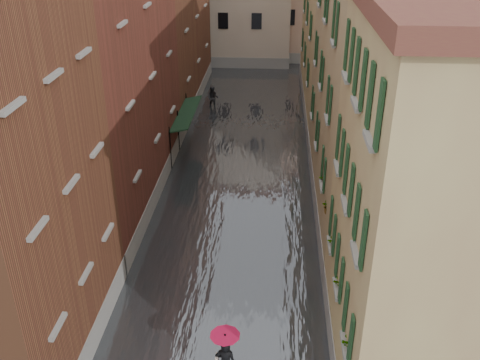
% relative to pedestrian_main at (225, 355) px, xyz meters
% --- Properties ---
extents(ground, '(120.00, 120.00, 0.00)m').
position_rel_pedestrian_main_xyz_m(ground, '(-0.56, 3.04, -1.24)').
color(ground, '#5D5D5F').
rests_on(ground, ground).
extents(floodwater, '(10.00, 60.00, 0.20)m').
position_rel_pedestrian_main_xyz_m(floodwater, '(-0.56, 16.04, -1.14)').
color(floodwater, '#43464A').
rests_on(floodwater, ground).
extents(building_left_mid, '(6.00, 14.00, 12.50)m').
position_rel_pedestrian_main_xyz_m(building_left_mid, '(-7.56, 12.04, 5.01)').
color(building_left_mid, '#5D271D').
rests_on(building_left_mid, ground).
extents(building_left_far, '(6.00, 16.00, 14.00)m').
position_rel_pedestrian_main_xyz_m(building_left_far, '(-7.56, 27.04, 5.76)').
color(building_left_far, brown).
rests_on(building_left_far, ground).
extents(building_right_near, '(6.00, 8.00, 11.50)m').
position_rel_pedestrian_main_xyz_m(building_right_near, '(6.44, 1.04, 4.51)').
color(building_right_near, '#9A774F').
rests_on(building_right_near, ground).
extents(building_right_mid, '(6.00, 14.00, 13.00)m').
position_rel_pedestrian_main_xyz_m(building_right_mid, '(6.44, 12.04, 5.26)').
color(building_right_mid, '#98835C').
rests_on(building_right_mid, ground).
extents(building_right_far, '(6.00, 16.00, 11.50)m').
position_rel_pedestrian_main_xyz_m(building_right_far, '(6.44, 27.04, 4.51)').
color(building_right_far, '#9A774F').
rests_on(building_right_far, ground).
extents(awning_near, '(1.09, 2.73, 2.80)m').
position_rel_pedestrian_main_xyz_m(awning_near, '(-4.05, 16.38, 1.22)').
color(awning_near, black).
rests_on(awning_near, ground).
extents(awning_far, '(1.09, 3.33, 2.80)m').
position_rel_pedestrian_main_xyz_m(awning_far, '(-4.04, 19.30, 1.24)').
color(awning_far, black).
rests_on(awning_far, ground).
extents(window_planters, '(0.59, 10.53, 0.84)m').
position_rel_pedestrian_main_xyz_m(window_planters, '(3.56, 3.57, 2.27)').
color(window_planters, brown).
rests_on(window_planters, ground).
extents(pedestrian_main, '(0.95, 0.95, 2.06)m').
position_rel_pedestrian_main_xyz_m(pedestrian_main, '(0.00, 0.00, 0.00)').
color(pedestrian_main, black).
rests_on(pedestrian_main, ground).
extents(pedestrian_far, '(0.92, 0.76, 1.77)m').
position_rel_pedestrian_main_xyz_m(pedestrian_far, '(-3.34, 25.80, -0.35)').
color(pedestrian_far, black).
rests_on(pedestrian_far, ground).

